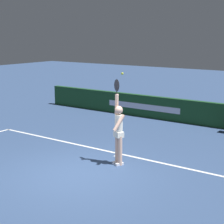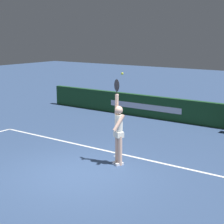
% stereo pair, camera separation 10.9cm
% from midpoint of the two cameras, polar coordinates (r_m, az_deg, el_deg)
% --- Properties ---
extents(ground_plane, '(60.00, 60.00, 0.00)m').
position_cam_midpoint_polar(ground_plane, '(10.17, -5.68, -9.39)').
color(ground_plane, navy).
extents(court_lines, '(10.64, 5.42, 0.00)m').
position_cam_midpoint_polar(court_lines, '(9.78, -7.87, -10.32)').
color(court_lines, white).
rests_on(court_lines, ground).
extents(back_wall, '(14.90, 0.23, 0.98)m').
position_cam_midpoint_polar(back_wall, '(15.86, 11.20, 0.07)').
color(back_wall, '#1A4522').
rests_on(back_wall, ground).
extents(tennis_player, '(0.46, 0.45, 2.46)m').
position_cam_midpoint_polar(tennis_player, '(10.53, 0.70, -2.76)').
color(tennis_player, beige).
rests_on(tennis_player, ground).
extents(tennis_ball, '(0.07, 0.07, 0.07)m').
position_cam_midpoint_polar(tennis_ball, '(10.16, 1.27, 5.88)').
color(tennis_ball, '#CADD36').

